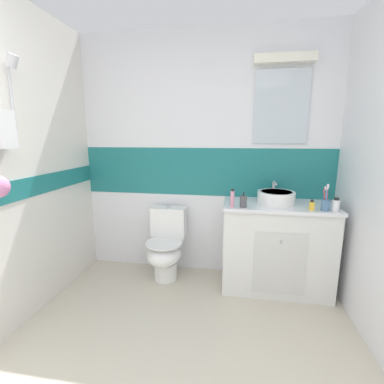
{
  "coord_description": "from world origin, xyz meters",
  "views": [
    {
      "loc": [
        0.33,
        -0.4,
        1.47
      ],
      "look_at": [
        -0.02,
        1.75,
        1.02
      ],
      "focal_mm": 25.27,
      "sensor_mm": 36.0,
      "label": 1
    }
  ],
  "objects_px": {
    "toothbrush_cup": "(325,204)",
    "soap_dispenser": "(243,201)",
    "toilet": "(166,246)",
    "lotion_bottle_short": "(336,205)",
    "toothpaste_tube_upright": "(232,199)",
    "perfume_flask_small": "(312,205)",
    "sink_basin": "(276,197)"
  },
  "relations": [
    {
      "from": "toothbrush_cup",
      "to": "soap_dispenser",
      "type": "distance_m",
      "value": 0.68
    },
    {
      "from": "toilet",
      "to": "lotion_bottle_short",
      "type": "distance_m",
      "value": 1.64
    },
    {
      "from": "soap_dispenser",
      "to": "toothpaste_tube_upright",
      "type": "distance_m",
      "value": 0.1
    },
    {
      "from": "perfume_flask_small",
      "to": "toothpaste_tube_upright",
      "type": "relative_size",
      "value": 0.56
    },
    {
      "from": "perfume_flask_small",
      "to": "toilet",
      "type": "bearing_deg",
      "value": 171.85
    },
    {
      "from": "toothbrush_cup",
      "to": "perfume_flask_small",
      "type": "xyz_separation_m",
      "value": [
        -0.11,
        -0.0,
        -0.02
      ]
    },
    {
      "from": "perfume_flask_small",
      "to": "soap_dispenser",
      "type": "bearing_deg",
      "value": 179.46
    },
    {
      "from": "sink_basin",
      "to": "toothpaste_tube_upright",
      "type": "height_order",
      "value": "sink_basin"
    },
    {
      "from": "toothpaste_tube_upright",
      "to": "toothbrush_cup",
      "type": "bearing_deg",
      "value": 0.88
    },
    {
      "from": "perfume_flask_small",
      "to": "toothpaste_tube_upright",
      "type": "bearing_deg",
      "value": -179.29
    },
    {
      "from": "soap_dispenser",
      "to": "lotion_bottle_short",
      "type": "height_order",
      "value": "soap_dispenser"
    },
    {
      "from": "toilet",
      "to": "toothpaste_tube_upright",
      "type": "bearing_deg",
      "value": -16.61
    },
    {
      "from": "toothbrush_cup",
      "to": "perfume_flask_small",
      "type": "distance_m",
      "value": 0.11
    },
    {
      "from": "soap_dispenser",
      "to": "toothpaste_tube_upright",
      "type": "relative_size",
      "value": 0.88
    },
    {
      "from": "toothpaste_tube_upright",
      "to": "perfume_flask_small",
      "type": "bearing_deg",
      "value": 0.71
    },
    {
      "from": "sink_basin",
      "to": "toilet",
      "type": "relative_size",
      "value": 0.52
    },
    {
      "from": "perfume_flask_small",
      "to": "toothpaste_tube_upright",
      "type": "distance_m",
      "value": 0.67
    },
    {
      "from": "toilet",
      "to": "lotion_bottle_short",
      "type": "height_order",
      "value": "lotion_bottle_short"
    },
    {
      "from": "toilet",
      "to": "toothbrush_cup",
      "type": "bearing_deg",
      "value": -7.39
    },
    {
      "from": "perfume_flask_small",
      "to": "toothbrush_cup",
      "type": "bearing_deg",
      "value": 1.94
    },
    {
      "from": "toilet",
      "to": "toothpaste_tube_upright",
      "type": "xyz_separation_m",
      "value": [
        0.67,
        -0.2,
        0.58
      ]
    },
    {
      "from": "toilet",
      "to": "perfume_flask_small",
      "type": "height_order",
      "value": "perfume_flask_small"
    },
    {
      "from": "toilet",
      "to": "toothpaste_tube_upright",
      "type": "distance_m",
      "value": 0.91
    },
    {
      "from": "toothbrush_cup",
      "to": "toothpaste_tube_upright",
      "type": "bearing_deg",
      "value": -179.12
    },
    {
      "from": "sink_basin",
      "to": "soap_dispenser",
      "type": "relative_size",
      "value": 2.68
    },
    {
      "from": "lotion_bottle_short",
      "to": "toothpaste_tube_upright",
      "type": "bearing_deg",
      "value": -179.69
    },
    {
      "from": "toothbrush_cup",
      "to": "toothpaste_tube_upright",
      "type": "distance_m",
      "value": 0.78
    },
    {
      "from": "lotion_bottle_short",
      "to": "toothpaste_tube_upright",
      "type": "distance_m",
      "value": 0.86
    },
    {
      "from": "sink_basin",
      "to": "toothbrush_cup",
      "type": "distance_m",
      "value": 0.43
    },
    {
      "from": "toothbrush_cup",
      "to": "perfume_flask_small",
      "type": "relative_size",
      "value": 2.52
    },
    {
      "from": "toothbrush_cup",
      "to": "lotion_bottle_short",
      "type": "distance_m",
      "value": 0.08
    },
    {
      "from": "soap_dispenser",
      "to": "perfume_flask_small",
      "type": "height_order",
      "value": "soap_dispenser"
    }
  ]
}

